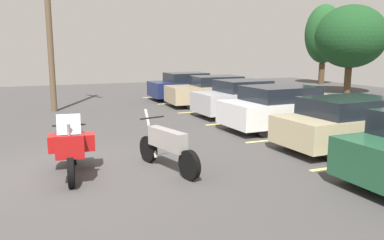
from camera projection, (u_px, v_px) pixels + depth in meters
ground at (67, 175)px, 8.47m from camera, size 44.00×44.00×0.10m
motorcycle_touring at (71, 145)px, 8.14m from camera, size 2.24×1.02×1.43m
motorcycle_second at (167, 146)px, 8.58m from camera, size 2.21×0.81×1.27m
parking_stripes at (286, 127)px, 13.35m from camera, size 19.91×4.73×0.01m
car_navy at (189, 86)px, 20.70m from camera, size 1.89×4.24×1.41m
car_tan at (218, 91)px, 18.53m from camera, size 1.98×4.89×1.39m
car_silver at (246, 98)px, 15.69m from camera, size 1.99×4.33×1.43m
car_white at (288, 108)px, 13.11m from camera, size 2.09×4.75×1.44m
car_champagne at (355, 123)px, 10.53m from camera, size 1.95×4.58×1.38m
utility_pole at (48, 6)px, 15.99m from camera, size 1.75×0.65×8.39m
tree_center_right at (351, 37)px, 23.04m from camera, size 4.09×4.09×5.19m
tree_center at (324, 34)px, 29.22m from camera, size 2.78×2.78×5.90m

